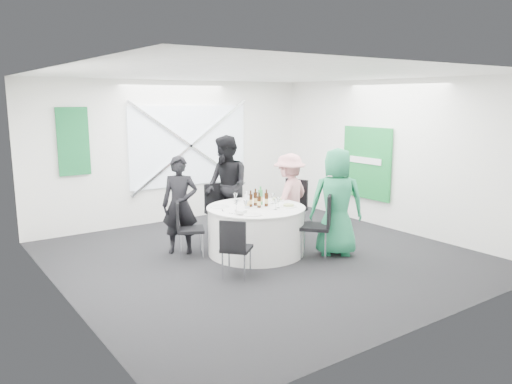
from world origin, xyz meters
TOP-DOWN VIEW (x-y plane):
  - floor at (0.00, 0.00)m, footprint 6.00×6.00m
  - ceiling at (0.00, 0.00)m, footprint 6.00×6.00m
  - wall_back at (0.00, 3.00)m, footprint 6.00×0.00m
  - wall_front at (0.00, -3.00)m, footprint 6.00×0.00m
  - wall_left at (-3.00, 0.00)m, footprint 0.00×6.00m
  - wall_right at (3.00, 0.00)m, footprint 0.00×6.00m
  - window_panel at (0.30, 2.96)m, footprint 2.60×0.03m
  - window_brace_a at (0.30, 2.92)m, footprint 2.63×0.05m
  - window_brace_b at (0.30, 2.92)m, footprint 2.63×0.05m
  - green_banner at (-2.00, 2.95)m, footprint 0.55×0.04m
  - green_sign at (2.94, 0.60)m, footprint 0.05×1.20m
  - banquet_table at (0.00, 0.20)m, footprint 1.56×1.56m
  - chair_back at (-0.00, 1.36)m, footprint 0.44×0.45m
  - chair_back_left at (-1.01, 0.67)m, footprint 0.55×0.54m
  - chair_back_right at (1.15, 0.68)m, footprint 0.61×0.60m
  - chair_front_right at (0.69, -0.57)m, footprint 0.65×0.65m
  - chair_front_left at (-0.91, -0.59)m, footprint 0.54×0.54m
  - person_man_back_left at (-0.96, 0.93)m, footprint 0.68×0.64m
  - person_man_back at (0.11, 1.27)m, footprint 0.58×0.93m
  - person_woman_pink at (0.97, 0.56)m, footprint 1.07×0.77m
  - person_woman_green at (1.00, -0.58)m, footprint 0.99×0.94m
  - plate_back at (0.06, 0.73)m, footprint 0.26×0.26m
  - plate_back_left at (-0.48, 0.53)m, footprint 0.29×0.29m
  - plate_back_right at (0.57, 0.41)m, footprint 0.25×0.25m
  - plate_front_right at (0.43, -0.09)m, footprint 0.26×0.26m
  - plate_front_left at (-0.38, -0.23)m, footprint 0.26×0.26m
  - napkin at (-0.47, -0.08)m, footprint 0.20×0.18m
  - beer_bottle_a at (-0.06, 0.26)m, footprint 0.06×0.06m
  - beer_bottle_b at (0.05, 0.29)m, footprint 0.06×0.06m
  - beer_bottle_c at (0.16, 0.15)m, footprint 0.06×0.06m
  - beer_bottle_d at (0.01, 0.12)m, footprint 0.06×0.06m
  - green_water_bottle at (0.16, 0.30)m, footprint 0.08×0.08m
  - clear_water_bottle at (-0.17, 0.20)m, footprint 0.08×0.08m
  - wine_glass_a at (0.24, -0.06)m, footprint 0.07×0.07m
  - wine_glass_b at (0.14, -0.13)m, footprint 0.07×0.07m
  - wine_glass_c at (-0.39, 0.16)m, footprint 0.07×0.07m
  - wine_glass_d at (-0.31, 0.03)m, footprint 0.07×0.07m
  - wine_glass_e at (0.21, 0.50)m, footprint 0.07×0.07m
  - wine_glass_f at (0.36, 0.25)m, footprint 0.07×0.07m
  - wine_glass_g at (-0.12, 0.61)m, footprint 0.07×0.07m
  - fork_a at (-0.41, 0.61)m, footprint 0.08×0.14m
  - knife_a at (-0.57, 0.28)m, footprint 0.08×0.14m
  - fork_b at (0.56, 0.33)m, footprint 0.09×0.14m
  - knife_b at (0.37, 0.64)m, footprint 0.09×0.13m
  - fork_c at (-0.54, 0.01)m, footprint 0.10×0.13m
  - knife_c at (-0.31, -0.28)m, footprint 0.11×0.12m

SIDE VIEW (x-z plane):
  - floor at x=0.00m, z-range 0.00..0.00m
  - banquet_table at x=0.00m, z-range 0.00..0.76m
  - chair_front_left at x=-0.91m, z-range 0.07..0.92m
  - chair_back_left at x=-1.01m, z-range 0.08..0.98m
  - chair_back at x=0.00m, z-range 0.08..1.04m
  - chair_front_right at x=0.69m, z-range 0.09..1.10m
  - chair_back_right at x=1.15m, z-range 0.09..1.11m
  - person_woman_pink at x=0.97m, z-range 0.00..1.51m
  - fork_a at x=-0.41m, z-range 0.76..0.77m
  - knife_a at x=-0.57m, z-range 0.76..0.77m
  - fork_b at x=0.56m, z-range 0.76..0.77m
  - knife_b at x=0.37m, z-range 0.76..0.77m
  - fork_c at x=-0.54m, z-range 0.76..0.77m
  - knife_c at x=-0.31m, z-range 0.76..0.77m
  - plate_back at x=0.06m, z-range 0.76..0.77m
  - plate_front_left at x=-0.38m, z-range 0.76..0.77m
  - plate_back_left at x=-0.48m, z-range 0.76..0.78m
  - plate_back_right at x=0.57m, z-range 0.76..0.80m
  - plate_front_right at x=0.43m, z-range 0.76..0.80m
  - person_man_back_left at x=-0.96m, z-range 0.00..1.57m
  - napkin at x=-0.47m, z-range 0.78..0.82m
  - person_woman_green at x=1.00m, z-range 0.00..1.70m
  - beer_bottle_d at x=0.01m, z-range 0.73..0.97m
  - beer_bottle_a at x=-0.06m, z-range 0.73..0.99m
  - clear_water_bottle at x=-0.17m, z-range 0.73..1.00m
  - beer_bottle_c at x=0.16m, z-range 0.73..1.00m
  - beer_bottle_b at x=0.05m, z-range 0.73..1.00m
  - green_water_bottle at x=0.16m, z-range 0.73..1.03m
  - wine_glass_a at x=0.24m, z-range 0.80..0.97m
  - wine_glass_b at x=0.14m, z-range 0.80..0.97m
  - wine_glass_c at x=-0.39m, z-range 0.80..0.97m
  - wine_glass_d at x=-0.31m, z-range 0.80..0.97m
  - wine_glass_e at x=0.21m, z-range 0.80..0.97m
  - wine_glass_f at x=0.36m, z-range 0.80..0.97m
  - wine_glass_g at x=-0.12m, z-range 0.80..0.97m
  - person_man_back at x=0.11m, z-range 0.00..1.82m
  - green_sign at x=2.94m, z-range 0.50..1.90m
  - wall_back at x=0.00m, z-range -1.60..4.40m
  - wall_front at x=0.00m, z-range -1.60..4.40m
  - wall_left at x=-3.00m, z-range -1.60..4.40m
  - wall_right at x=3.00m, z-range -1.60..4.40m
  - window_panel at x=0.30m, z-range 0.70..2.30m
  - window_brace_a at x=0.30m, z-range 0.58..2.42m
  - window_brace_b at x=0.30m, z-range 0.58..2.42m
  - green_banner at x=-2.00m, z-range 1.10..2.30m
  - ceiling at x=0.00m, z-range 2.80..2.80m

